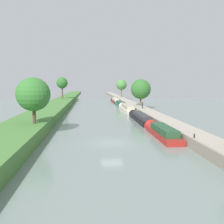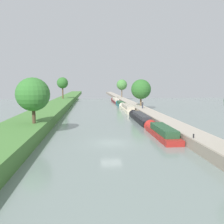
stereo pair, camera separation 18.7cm
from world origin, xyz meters
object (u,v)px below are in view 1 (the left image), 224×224
narrowboat_red (161,131)px  narrowboat_maroon (115,100)px  narrowboat_cream (127,108)px  narrowboat_teal (120,104)px  mooring_bollard_far (117,97)px  mooring_bollard_near (194,136)px  person_walking (142,105)px  narrowboat_black (140,117)px

narrowboat_red → narrowboat_maroon: narrowboat_red is taller
narrowboat_cream → narrowboat_red: bearing=-89.9°
narrowboat_teal → mooring_bollard_far: bearing=85.3°
narrowboat_maroon → narrowboat_cream: bearing=-90.0°
narrowboat_teal → mooring_bollard_far: 21.34m
mooring_bollard_near → mooring_bollard_far: size_ratio=1.00×
narrowboat_cream → narrowboat_maroon: size_ratio=0.95×
narrowboat_cream → mooring_bollard_near: (1.85, -35.00, 0.69)m
narrowboat_maroon → mooring_bollard_far: 7.78m
narrowboat_teal → mooring_bollard_near: (1.74, -48.89, 0.83)m
narrowboat_cream → person_walking: person_walking is taller
narrowboat_cream → narrowboat_teal: bearing=89.5°
mooring_bollard_far → mooring_bollard_near: bearing=-90.0°
narrowboat_cream → mooring_bollard_near: bearing=-87.0°
narrowboat_red → mooring_bollard_near: (1.78, -6.13, 0.76)m
narrowboat_cream → person_walking: size_ratio=9.38×
person_walking → narrowboat_red: bearing=-97.0°
narrowboat_black → narrowboat_maroon: narrowboat_maroon is taller
narrowboat_cream → person_walking: 6.19m
narrowboat_red → mooring_bollard_far: bearing=88.4°
narrowboat_cream → mooring_bollard_far: size_ratio=34.58×
person_walking → mooring_bollard_far: bearing=91.6°
narrowboat_maroon → narrowboat_red: bearing=-89.9°
narrowboat_red → narrowboat_teal: bearing=89.9°
narrowboat_red → mooring_bollard_far: (1.78, 64.01, 0.76)m
narrowboat_maroon → person_walking: (2.99, -32.88, 1.39)m
narrowboat_red → narrowboat_cream: bearing=90.1°
narrowboat_black → narrowboat_maroon: size_ratio=0.84×
narrowboat_red → narrowboat_teal: narrowboat_red is taller
narrowboat_cream → mooring_bollard_near: 35.06m
narrowboat_red → narrowboat_teal: size_ratio=0.94×
narrowboat_teal → narrowboat_maroon: bearing=90.5°
narrowboat_black → narrowboat_maroon: bearing=90.0°
person_walking → narrowboat_black: bearing=-105.5°
narrowboat_teal → mooring_bollard_near: 48.92m
narrowboat_black → person_walking: 11.40m
narrowboat_black → narrowboat_teal: bearing=89.7°
narrowboat_maroon → mooring_bollard_near: mooring_bollard_near is taller
person_walking → mooring_bollard_near: 29.77m
narrowboat_teal → narrowboat_black: bearing=-90.3°
narrowboat_red → narrowboat_black: size_ratio=0.80×
person_walking → narrowboat_cream: bearing=119.4°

